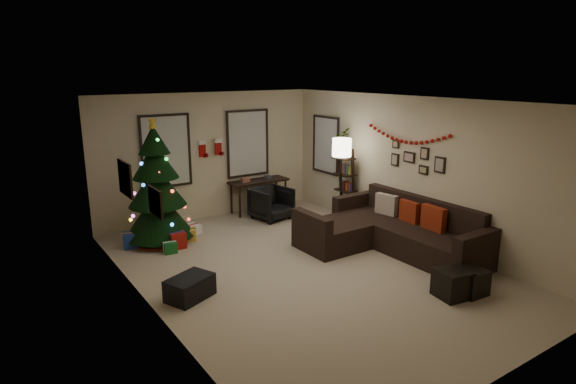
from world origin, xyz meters
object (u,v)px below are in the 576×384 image
(desk, at_px, (259,184))
(bookshelf, at_px, (346,185))
(sofa, at_px, (390,233))
(christmas_tree, at_px, (157,191))
(desk_chair, at_px, (272,203))

(desk, height_order, bookshelf, bookshelf)
(sofa, bearing_deg, bookshelf, 74.49)
(christmas_tree, bearing_deg, desk_chair, 0.27)
(sofa, distance_m, desk, 3.46)
(desk, distance_m, bookshelf, 2.01)
(sofa, relative_size, desk_chair, 4.32)
(desk, xyz_separation_m, desk_chair, (-0.07, -0.65, -0.30))
(sofa, relative_size, bookshelf, 1.92)
(christmas_tree, height_order, sofa, christmas_tree)
(sofa, distance_m, desk_chair, 2.83)
(sofa, relative_size, desk, 2.22)
(sofa, height_order, desk_chair, sofa)
(christmas_tree, distance_m, bookshelf, 3.91)
(sofa, height_order, bookshelf, bookshelf)
(desk_chair, bearing_deg, sofa, -83.43)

